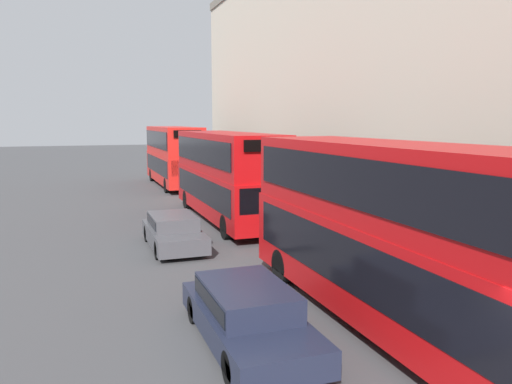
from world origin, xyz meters
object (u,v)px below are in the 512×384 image
object	(u,v)px
bus_third_in_queue	(174,154)
car_hatchback	(173,230)
car_dark_sedan	(247,312)
bus_second_in_queue	(226,172)
bus_leading	(401,230)

from	to	relation	value
bus_third_in_queue	car_hatchback	bearing A→B (deg)	-100.61
bus_third_in_queue	car_dark_sedan	distance (m)	27.06
bus_second_in_queue	bus_leading	bearing A→B (deg)	-90.00
bus_second_in_queue	car_hatchback	world-z (taller)	bus_second_in_queue
bus_third_in_queue	bus_leading	bearing A→B (deg)	-90.00
bus_leading	car_dark_sedan	bearing A→B (deg)	170.05
car_hatchback	car_dark_sedan	bearing A→B (deg)	-90.00
car_hatchback	bus_second_in_queue	bearing A→B (deg)	52.66
bus_third_in_queue	car_dark_sedan	bearing A→B (deg)	-97.23
bus_leading	bus_second_in_queue	distance (m)	13.70
bus_leading	car_hatchback	size ratio (longest dim) A/B	2.63
bus_second_in_queue	bus_third_in_queue	world-z (taller)	bus_third_in_queue
bus_third_in_queue	bus_second_in_queue	bearing A→B (deg)	-90.00
car_dark_sedan	bus_third_in_queue	bearing A→B (deg)	82.77
bus_second_in_queue	car_hatchback	distance (m)	5.84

